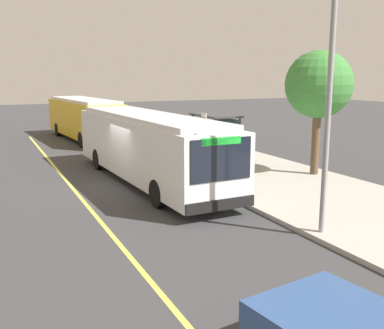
{
  "coord_description": "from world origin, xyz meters",
  "views": [
    {
      "loc": [
        17.85,
        -5.32,
        4.53
      ],
      "look_at": [
        2.65,
        1.77,
        1.22
      ],
      "focal_mm": 42.05,
      "sensor_mm": 36.0,
      "label": 1
    }
  ],
  "objects_px": {
    "route_sign_post": "(204,135)",
    "transit_bus_second": "(84,117)",
    "transit_bus_main": "(148,145)",
    "pedestrian_commuter": "(239,155)",
    "waiting_bench": "(218,153)"
  },
  "relations": [
    {
      "from": "waiting_bench",
      "to": "pedestrian_commuter",
      "type": "height_order",
      "value": "pedestrian_commuter"
    },
    {
      "from": "transit_bus_second",
      "to": "route_sign_post",
      "type": "xyz_separation_m",
      "value": [
        14.62,
        2.28,
        0.34
      ]
    },
    {
      "from": "waiting_bench",
      "to": "transit_bus_second",
      "type": "bearing_deg",
      "value": -161.13
    },
    {
      "from": "transit_bus_second",
      "to": "pedestrian_commuter",
      "type": "height_order",
      "value": "transit_bus_second"
    },
    {
      "from": "transit_bus_main",
      "to": "transit_bus_second",
      "type": "distance_m",
      "value": 14.29
    },
    {
      "from": "transit_bus_main",
      "to": "route_sign_post",
      "type": "bearing_deg",
      "value": 82.57
    },
    {
      "from": "transit_bus_main",
      "to": "transit_bus_second",
      "type": "xyz_separation_m",
      "value": [
        -14.29,
        0.27,
        -0.0
      ]
    },
    {
      "from": "route_sign_post",
      "to": "pedestrian_commuter",
      "type": "distance_m",
      "value": 1.78
    },
    {
      "from": "waiting_bench",
      "to": "transit_bus_main",
      "type": "bearing_deg",
      "value": -66.76
    },
    {
      "from": "pedestrian_commuter",
      "to": "waiting_bench",
      "type": "bearing_deg",
      "value": 167.99
    },
    {
      "from": "transit_bus_second",
      "to": "pedestrian_commuter",
      "type": "xyz_separation_m",
      "value": [
        15.55,
        3.55,
        -0.5
      ]
    },
    {
      "from": "transit_bus_main",
      "to": "pedestrian_commuter",
      "type": "xyz_separation_m",
      "value": [
        1.26,
        3.81,
        -0.5
      ]
    },
    {
      "from": "transit_bus_main",
      "to": "transit_bus_second",
      "type": "bearing_deg",
      "value": 178.92
    },
    {
      "from": "transit_bus_second",
      "to": "waiting_bench",
      "type": "xyz_separation_m",
      "value": [
        12.36,
        4.22,
        -0.98
      ]
    },
    {
      "from": "route_sign_post",
      "to": "transit_bus_second",
      "type": "bearing_deg",
      "value": -171.15
    }
  ]
}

